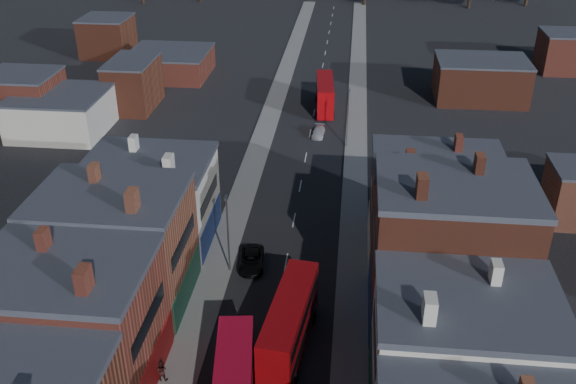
% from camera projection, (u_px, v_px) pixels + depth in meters
% --- Properties ---
extents(pavement_west, '(3.00, 200.00, 0.12)m').
position_uv_depth(pavement_west, '(249.00, 175.00, 78.91)').
color(pavement_west, gray).
rests_on(pavement_west, ground).
extents(pavement_east, '(3.00, 200.00, 0.12)m').
position_uv_depth(pavement_east, '(355.00, 181.00, 77.72)').
color(pavement_east, gray).
rests_on(pavement_east, ground).
extents(lamp_post_2, '(0.25, 0.70, 8.12)m').
position_uv_depth(lamp_post_2, '(228.00, 229.00, 59.09)').
color(lamp_post_2, slate).
rests_on(lamp_post_2, ground).
extents(lamp_post_3, '(0.25, 0.70, 8.12)m').
position_uv_depth(lamp_post_3, '(348.00, 114.00, 84.37)').
color(lamp_post_3, slate).
rests_on(lamp_post_3, ground).
extents(bus_1, '(3.88, 11.49, 4.86)m').
position_uv_depth(bus_1, '(289.00, 324.00, 50.56)').
color(bus_1, '#9F090D').
rests_on(bus_1, ground).
extents(bus_2, '(3.31, 10.89, 4.64)m').
position_uv_depth(bus_2, '(325.00, 94.00, 97.57)').
color(bus_2, '#9D060A').
rests_on(bus_2, ground).
extents(car_2, '(2.77, 5.15, 1.38)m').
position_uv_depth(car_2, '(252.00, 260.00, 61.75)').
color(car_2, black).
rests_on(car_2, ground).
extents(car_3, '(1.81, 3.98, 1.13)m').
position_uv_depth(car_3, '(318.00, 132.00, 89.56)').
color(car_3, silver).
rests_on(car_3, ground).
extents(ped_1, '(0.88, 0.49, 1.79)m').
position_uv_depth(ped_1, '(161.00, 370.00, 48.28)').
color(ped_1, '#411A1A').
rests_on(ped_1, pavement_west).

